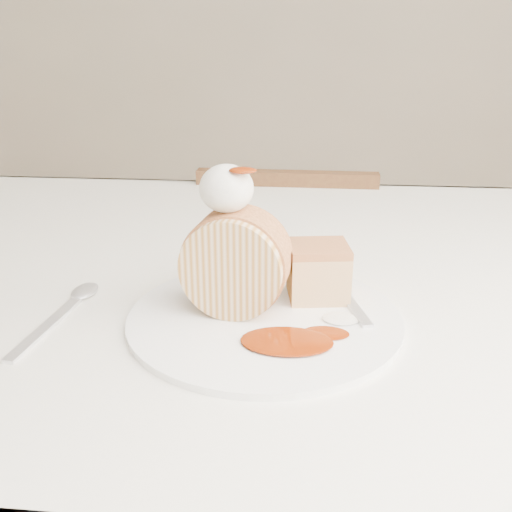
# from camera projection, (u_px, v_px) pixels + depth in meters

# --- Properties ---
(table) EXTENTS (1.40, 0.90, 0.75)m
(table) POSITION_uv_depth(u_px,v_px,m) (300.00, 324.00, 0.79)
(table) COLOR silver
(table) RESTS_ON ground
(chair_far) EXTENTS (0.37, 0.37, 0.78)m
(chair_far) POSITION_uv_depth(u_px,v_px,m) (286.00, 302.00, 1.35)
(chair_far) COLOR brown
(chair_far) RESTS_ON ground
(plate) EXTENTS (0.33, 0.33, 0.01)m
(plate) POSITION_uv_depth(u_px,v_px,m) (264.00, 318.00, 0.60)
(plate) COLOR white
(plate) RESTS_ON table
(roulade_slice) EXTENTS (0.11, 0.07, 0.11)m
(roulade_slice) POSITION_uv_depth(u_px,v_px,m) (236.00, 263.00, 0.60)
(roulade_slice) COLOR beige
(roulade_slice) RESTS_ON plate
(cake_chunk) EXTENTS (0.07, 0.07, 0.05)m
(cake_chunk) POSITION_uv_depth(u_px,v_px,m) (318.00, 275.00, 0.64)
(cake_chunk) COLOR #CA7F4C
(cake_chunk) RESTS_ON plate
(whipped_cream) EXTENTS (0.06, 0.06, 0.05)m
(whipped_cream) POSITION_uv_depth(u_px,v_px,m) (226.00, 188.00, 0.57)
(whipped_cream) COLOR white
(whipped_cream) RESTS_ON roulade_slice
(caramel_drizzle) EXTENTS (0.03, 0.02, 0.01)m
(caramel_drizzle) POSITION_uv_depth(u_px,v_px,m) (243.00, 164.00, 0.55)
(caramel_drizzle) COLOR maroon
(caramel_drizzle) RESTS_ON whipped_cream
(caramel_pool) EXTENTS (0.10, 0.07, 0.00)m
(caramel_pool) POSITION_uv_depth(u_px,v_px,m) (287.00, 341.00, 0.55)
(caramel_pool) COLOR maroon
(caramel_pool) RESTS_ON plate
(fork) EXTENTS (0.07, 0.17, 0.00)m
(fork) POSITION_uv_depth(u_px,v_px,m) (349.00, 301.00, 0.63)
(fork) COLOR silver
(fork) RESTS_ON plate
(spoon) EXTENTS (0.04, 0.17, 0.00)m
(spoon) POSITION_uv_depth(u_px,v_px,m) (46.00, 328.00, 0.59)
(spoon) COLOR silver
(spoon) RESTS_ON table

